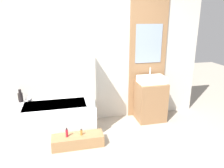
# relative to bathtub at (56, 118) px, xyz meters

# --- Properties ---
(ground_plane) EXTENTS (12.00, 12.00, 0.00)m
(ground_plane) POSITION_rel_bathtub_xyz_m (0.81, -1.18, -0.27)
(ground_plane) COLOR #A39989
(wall_tiled_back) EXTENTS (4.20, 0.06, 2.60)m
(wall_tiled_back) POSITION_rel_bathtub_xyz_m (0.81, 0.40, 1.03)
(wall_tiled_back) COLOR beige
(wall_tiled_back) RESTS_ON ground_plane
(wall_wood_accent) EXTENTS (0.76, 0.04, 2.60)m
(wall_wood_accent) POSITION_rel_bathtub_xyz_m (1.84, 0.35, 1.04)
(wall_wood_accent) COLOR #8E6642
(wall_wood_accent) RESTS_ON ground_plane
(bathtub) EXTENTS (1.37, 0.69, 0.54)m
(bathtub) POSITION_rel_bathtub_xyz_m (0.00, 0.00, 0.00)
(bathtub) COLOR white
(bathtub) RESTS_ON ground_plane
(glass_shower_screen) EXTENTS (0.01, 0.57, 0.94)m
(glass_shower_screen) POSITION_rel_bathtub_xyz_m (0.66, -0.04, 0.74)
(glass_shower_screen) COLOR silver
(glass_shower_screen) RESTS_ON bathtub
(wooden_step_bench) EXTENTS (0.82, 0.28, 0.19)m
(wooden_step_bench) POSITION_rel_bathtub_xyz_m (0.34, -0.54, -0.18)
(wooden_step_bench) COLOR #997047
(wooden_step_bench) RESTS_ON ground_plane
(vanity_cabinet) EXTENTS (0.55, 0.46, 0.78)m
(vanity_cabinet) POSITION_rel_bathtub_xyz_m (1.84, 0.10, 0.12)
(vanity_cabinet) COLOR #8E6642
(vanity_cabinet) RESTS_ON ground_plane
(sink) EXTENTS (0.52, 0.34, 0.28)m
(sink) POSITION_rel_bathtub_xyz_m (1.84, 0.10, 0.57)
(sink) COLOR white
(sink) RESTS_ON vanity_cabinet
(vase_tall_dark) EXTENTS (0.09, 0.09, 0.23)m
(vase_tall_dark) POSITION_rel_bathtub_xyz_m (-0.59, 0.25, 0.36)
(vase_tall_dark) COLOR black
(vase_tall_dark) RESTS_ON bathtub
(vase_round_light) EXTENTS (0.09, 0.09, 0.09)m
(vase_round_light) POSITION_rel_bathtub_xyz_m (-0.45, 0.25, 0.31)
(vase_round_light) COLOR white
(vase_round_light) RESTS_ON bathtub
(bottle_soap_primary) EXTENTS (0.04, 0.04, 0.15)m
(bottle_soap_primary) POSITION_rel_bathtub_xyz_m (0.17, -0.54, -0.02)
(bottle_soap_primary) COLOR #B21928
(bottle_soap_primary) RESTS_ON wooden_step_bench
(bottle_soap_secondary) EXTENTS (0.04, 0.04, 0.11)m
(bottle_soap_secondary) POSITION_rel_bathtub_xyz_m (0.40, -0.54, -0.04)
(bottle_soap_secondary) COLOR #B2752D
(bottle_soap_secondary) RESTS_ON wooden_step_bench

